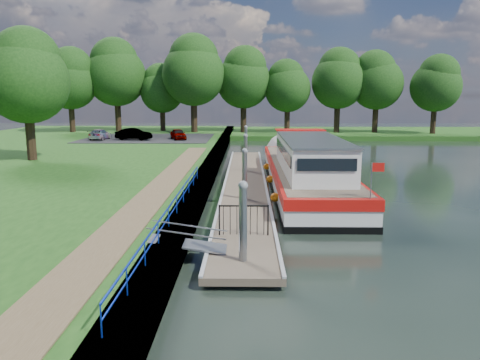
{
  "coord_description": "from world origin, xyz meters",
  "views": [
    {
      "loc": [
        0.13,
        -14.53,
        5.51
      ],
      "look_at": [
        -0.23,
        8.22,
        1.4
      ],
      "focal_mm": 35.0,
      "sensor_mm": 36.0,
      "label": 1
    }
  ],
  "objects_px": {
    "car_c": "(100,134)",
    "car_b": "(134,134)",
    "barge": "(303,168)",
    "pontoon": "(245,186)",
    "car_a": "(178,134)"
  },
  "relations": [
    {
      "from": "barge",
      "to": "car_c",
      "type": "distance_m",
      "value": 29.3
    },
    {
      "from": "car_a",
      "to": "car_b",
      "type": "distance_m",
      "value": 4.74
    },
    {
      "from": "pontoon",
      "to": "car_c",
      "type": "xyz_separation_m",
      "value": [
        -15.88,
        22.98,
        1.2
      ]
    },
    {
      "from": "pontoon",
      "to": "barge",
      "type": "xyz_separation_m",
      "value": [
        3.6,
        1.08,
        0.9
      ]
    },
    {
      "from": "car_a",
      "to": "car_c",
      "type": "distance_m",
      "value": 8.49
    },
    {
      "from": "pontoon",
      "to": "barge",
      "type": "height_order",
      "value": "barge"
    },
    {
      "from": "car_b",
      "to": "car_c",
      "type": "relative_size",
      "value": 1.0
    },
    {
      "from": "barge",
      "to": "car_c",
      "type": "bearing_deg",
      "value": 131.65
    },
    {
      "from": "car_c",
      "to": "car_b",
      "type": "bearing_deg",
      "value": 175.01
    },
    {
      "from": "barge",
      "to": "car_a",
      "type": "bearing_deg",
      "value": 116.4
    },
    {
      "from": "barge",
      "to": "car_a",
      "type": "distance_m",
      "value": 24.71
    },
    {
      "from": "pontoon",
      "to": "car_a",
      "type": "xyz_separation_m",
      "value": [
        -7.39,
        23.22,
        1.22
      ]
    },
    {
      "from": "car_b",
      "to": "car_a",
      "type": "bearing_deg",
      "value": -72.16
    },
    {
      "from": "car_a",
      "to": "car_c",
      "type": "relative_size",
      "value": 0.88
    },
    {
      "from": "pontoon",
      "to": "car_c",
      "type": "distance_m",
      "value": 27.96
    }
  ]
}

